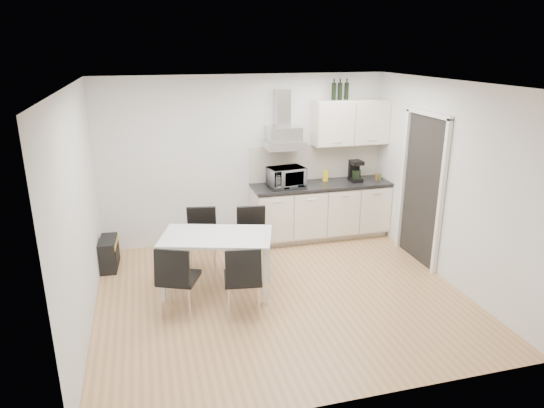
# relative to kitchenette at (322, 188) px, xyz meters

# --- Properties ---
(ground) EXTENTS (4.50, 4.50, 0.00)m
(ground) POSITION_rel_kitchenette_xyz_m (-1.18, -1.73, -0.83)
(ground) COLOR tan
(ground) RESTS_ON ground
(wall_back) EXTENTS (4.50, 0.10, 2.60)m
(wall_back) POSITION_rel_kitchenette_xyz_m (-1.18, 0.27, 0.47)
(wall_back) COLOR silver
(wall_back) RESTS_ON ground
(wall_front) EXTENTS (4.50, 0.10, 2.60)m
(wall_front) POSITION_rel_kitchenette_xyz_m (-1.18, -3.73, 0.47)
(wall_front) COLOR silver
(wall_front) RESTS_ON ground
(wall_left) EXTENTS (0.10, 4.00, 2.60)m
(wall_left) POSITION_rel_kitchenette_xyz_m (-3.43, -1.73, 0.47)
(wall_left) COLOR silver
(wall_left) RESTS_ON ground
(wall_right) EXTENTS (0.10, 4.00, 2.60)m
(wall_right) POSITION_rel_kitchenette_xyz_m (1.07, -1.73, 0.47)
(wall_right) COLOR silver
(wall_right) RESTS_ON ground
(ceiling) EXTENTS (4.50, 4.50, 0.00)m
(ceiling) POSITION_rel_kitchenette_xyz_m (-1.18, -1.73, 1.77)
(ceiling) COLOR white
(ceiling) RESTS_ON wall_back
(doorway) EXTENTS (0.08, 1.04, 2.10)m
(doorway) POSITION_rel_kitchenette_xyz_m (1.03, -1.18, 0.22)
(doorway) COLOR white
(doorway) RESTS_ON ground
(kitchenette) EXTENTS (2.22, 0.64, 2.52)m
(kitchenette) POSITION_rel_kitchenette_xyz_m (0.00, 0.00, 0.00)
(kitchenette) COLOR beige
(kitchenette) RESTS_ON ground
(dining_table) EXTENTS (1.52, 1.13, 0.75)m
(dining_table) POSITION_rel_kitchenette_xyz_m (-1.92, -1.38, -0.16)
(dining_table) COLOR white
(dining_table) RESTS_ON ground
(chair_far_left) EXTENTS (0.52, 0.57, 0.88)m
(chair_far_left) POSITION_rel_kitchenette_xyz_m (-2.04, -0.78, -0.39)
(chair_far_left) COLOR black
(chair_far_left) RESTS_ON ground
(chair_far_right) EXTENTS (0.50, 0.55, 0.88)m
(chair_far_right) POSITION_rel_kitchenette_xyz_m (-1.36, -0.93, -0.39)
(chair_far_right) COLOR black
(chair_far_right) RESTS_ON ground
(chair_near_left) EXTENTS (0.60, 0.63, 0.88)m
(chair_near_left) POSITION_rel_kitchenette_xyz_m (-2.44, -1.84, -0.39)
(chair_near_left) COLOR black
(chair_near_left) RESTS_ON ground
(chair_near_right) EXTENTS (0.51, 0.56, 0.88)m
(chair_near_right) POSITION_rel_kitchenette_xyz_m (-1.73, -2.03, -0.39)
(chair_near_right) COLOR black
(chair_near_right) RESTS_ON ground
(guitar_amp) EXTENTS (0.26, 0.54, 0.44)m
(guitar_amp) POSITION_rel_kitchenette_xyz_m (-3.30, -0.35, -0.61)
(guitar_amp) COLOR black
(guitar_amp) RESTS_ON ground
(floor_speaker) EXTENTS (0.25, 0.24, 0.34)m
(floor_speaker) POSITION_rel_kitchenette_xyz_m (-1.86, 0.17, -0.66)
(floor_speaker) COLOR black
(floor_speaker) RESTS_ON ground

